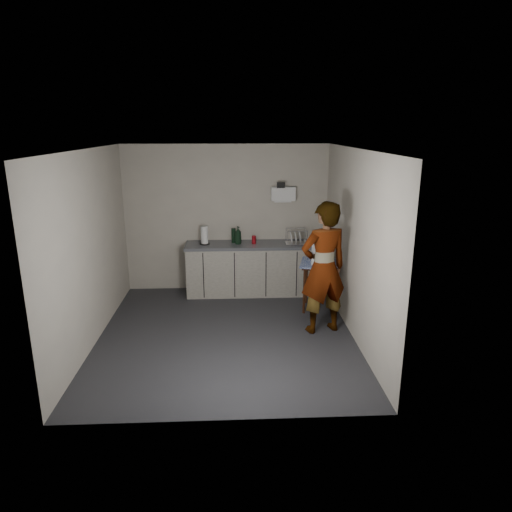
{
  "coord_description": "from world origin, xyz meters",
  "views": [
    {
      "loc": [
        0.13,
        -6.02,
        2.88
      ],
      "look_at": [
        0.45,
        0.45,
        1.04
      ],
      "focal_mm": 32.0,
      "sensor_mm": 36.0,
      "label": 1
    }
  ],
  "objects_px": {
    "soap_bottle": "(238,235)",
    "dish_rack": "(296,240)",
    "paper_towel": "(204,236)",
    "soda_can": "(254,240)",
    "bakery_box": "(321,256)",
    "side_table": "(320,269)",
    "kitchen_counter": "(250,270)",
    "dark_bottle": "(234,235)",
    "standing_man": "(324,268)"
  },
  "relations": [
    {
      "from": "soda_can",
      "to": "dark_bottle",
      "type": "height_order",
      "value": "dark_bottle"
    },
    {
      "from": "standing_man",
      "to": "dish_rack",
      "type": "xyz_separation_m",
      "value": [
        -0.18,
        1.58,
        0.02
      ]
    },
    {
      "from": "dish_rack",
      "to": "paper_towel",
      "type": "bearing_deg",
      "value": 177.9
    },
    {
      "from": "kitchen_counter",
      "to": "side_table",
      "type": "xyz_separation_m",
      "value": [
        1.1,
        -0.81,
        0.26
      ]
    },
    {
      "from": "soap_bottle",
      "to": "dish_rack",
      "type": "xyz_separation_m",
      "value": [
        1.01,
        -0.04,
        -0.1
      ]
    },
    {
      "from": "standing_man",
      "to": "dish_rack",
      "type": "relative_size",
      "value": 5.06
    },
    {
      "from": "soap_bottle",
      "to": "bakery_box",
      "type": "relative_size",
      "value": 0.71
    },
    {
      "from": "standing_man",
      "to": "soap_bottle",
      "type": "distance_m",
      "value": 2.01
    },
    {
      "from": "kitchen_counter",
      "to": "soda_can",
      "type": "xyz_separation_m",
      "value": [
        0.08,
        -0.0,
        0.55
      ]
    },
    {
      "from": "kitchen_counter",
      "to": "dish_rack",
      "type": "distance_m",
      "value": 0.97
    },
    {
      "from": "soda_can",
      "to": "bakery_box",
      "type": "height_order",
      "value": "bakery_box"
    },
    {
      "from": "paper_towel",
      "to": "dish_rack",
      "type": "xyz_separation_m",
      "value": [
        1.59,
        -0.06,
        -0.09
      ]
    },
    {
      "from": "side_table",
      "to": "soap_bottle",
      "type": "height_order",
      "value": "soap_bottle"
    },
    {
      "from": "soap_bottle",
      "to": "soda_can",
      "type": "bearing_deg",
      "value": 2.66
    },
    {
      "from": "side_table",
      "to": "bakery_box",
      "type": "relative_size",
      "value": 1.8
    },
    {
      "from": "side_table",
      "to": "bakery_box",
      "type": "bearing_deg",
      "value": 72.71
    },
    {
      "from": "soap_bottle",
      "to": "bakery_box",
      "type": "height_order",
      "value": "bakery_box"
    },
    {
      "from": "standing_man",
      "to": "kitchen_counter",
      "type": "bearing_deg",
      "value": -75.6
    },
    {
      "from": "kitchen_counter",
      "to": "standing_man",
      "type": "relative_size",
      "value": 1.17
    },
    {
      "from": "kitchen_counter",
      "to": "soap_bottle",
      "type": "bearing_deg",
      "value": -175.41
    },
    {
      "from": "kitchen_counter",
      "to": "soap_bottle",
      "type": "xyz_separation_m",
      "value": [
        -0.2,
        -0.02,
        0.64
      ]
    },
    {
      "from": "side_table",
      "to": "standing_man",
      "type": "relative_size",
      "value": 0.41
    },
    {
      "from": "soda_can",
      "to": "bakery_box",
      "type": "distance_m",
      "value": 1.3
    },
    {
      "from": "kitchen_counter",
      "to": "soda_can",
      "type": "distance_m",
      "value": 0.56
    },
    {
      "from": "dark_bottle",
      "to": "standing_man",
      "type": "bearing_deg",
      "value": -53.66
    },
    {
      "from": "dish_rack",
      "to": "side_table",
      "type": "bearing_deg",
      "value": -68.78
    },
    {
      "from": "dark_bottle",
      "to": "bakery_box",
      "type": "distance_m",
      "value": 1.65
    },
    {
      "from": "kitchen_counter",
      "to": "side_table",
      "type": "bearing_deg",
      "value": -36.3
    },
    {
      "from": "bakery_box",
      "to": "dish_rack",
      "type": "bearing_deg",
      "value": 123.34
    },
    {
      "from": "side_table",
      "to": "standing_man",
      "type": "bearing_deg",
      "value": -84.31
    },
    {
      "from": "soap_bottle",
      "to": "dark_bottle",
      "type": "distance_m",
      "value": 0.13
    },
    {
      "from": "soda_can",
      "to": "kitchen_counter",
      "type": "bearing_deg",
      "value": 177.52
    },
    {
      "from": "standing_man",
      "to": "side_table",
      "type": "bearing_deg",
      "value": -114.58
    },
    {
      "from": "standing_man",
      "to": "paper_towel",
      "type": "bearing_deg",
      "value": -59.53
    },
    {
      "from": "soap_bottle",
      "to": "bakery_box",
      "type": "distance_m",
      "value": 1.53
    },
    {
      "from": "bakery_box",
      "to": "standing_man",
      "type": "bearing_deg",
      "value": -88.15
    },
    {
      "from": "soda_can",
      "to": "dark_bottle",
      "type": "relative_size",
      "value": 0.54
    },
    {
      "from": "bakery_box",
      "to": "kitchen_counter",
      "type": "bearing_deg",
      "value": 155.37
    },
    {
      "from": "paper_towel",
      "to": "dark_bottle",
      "type": "bearing_deg",
      "value": 9.54
    },
    {
      "from": "paper_towel",
      "to": "bakery_box",
      "type": "relative_size",
      "value": 0.72
    },
    {
      "from": "soap_bottle",
      "to": "paper_towel",
      "type": "bearing_deg",
      "value": 178.11
    },
    {
      "from": "paper_towel",
      "to": "dish_rack",
      "type": "bearing_deg",
      "value": -2.1
    },
    {
      "from": "bakery_box",
      "to": "paper_towel",
      "type": "bearing_deg",
      "value": 167.92
    },
    {
      "from": "kitchen_counter",
      "to": "standing_man",
      "type": "distance_m",
      "value": 1.98
    },
    {
      "from": "bakery_box",
      "to": "soda_can",
      "type": "bearing_deg",
      "value": 153.57
    },
    {
      "from": "soda_can",
      "to": "dark_bottle",
      "type": "xyz_separation_m",
      "value": [
        -0.35,
        0.09,
        0.06
      ]
    },
    {
      "from": "dark_bottle",
      "to": "paper_towel",
      "type": "relative_size",
      "value": 0.81
    },
    {
      "from": "side_table",
      "to": "dark_bottle",
      "type": "xyz_separation_m",
      "value": [
        -1.38,
        0.9,
        0.35
      ]
    },
    {
      "from": "paper_towel",
      "to": "kitchen_counter",
      "type": "bearing_deg",
      "value": -0.23
    },
    {
      "from": "dark_bottle",
      "to": "bakery_box",
      "type": "height_order",
      "value": "bakery_box"
    }
  ]
}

